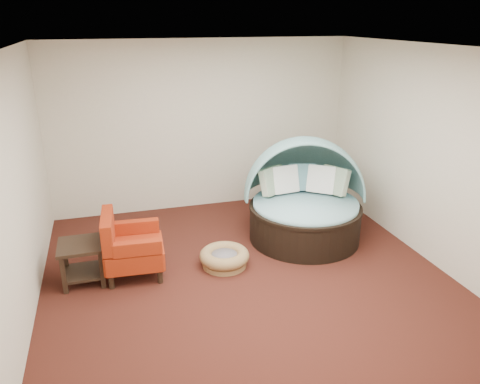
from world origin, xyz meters
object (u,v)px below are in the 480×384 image
object	(u,v)px
pet_basket	(224,257)
canopy_daybed	(305,193)
red_armchair	(129,246)
side_table	(82,257)

from	to	relation	value
pet_basket	canopy_daybed	bearing A→B (deg)	21.93
red_armchair	side_table	bearing A→B (deg)	-175.06
pet_basket	side_table	distance (m)	1.79
pet_basket	red_armchair	distance (m)	1.24
red_armchair	side_table	xyz separation A→B (m)	(-0.57, -0.02, -0.06)
pet_basket	side_table	bearing A→B (deg)	176.44
canopy_daybed	pet_basket	xyz separation A→B (m)	(-1.37, -0.55, -0.57)
side_table	red_armchair	bearing A→B (deg)	1.53
pet_basket	red_armchair	size ratio (longest dim) A/B	0.97
canopy_daybed	red_armchair	bearing A→B (deg)	-154.89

